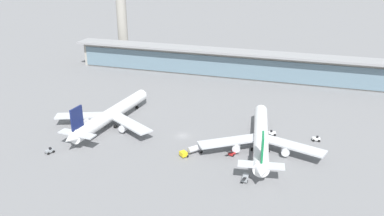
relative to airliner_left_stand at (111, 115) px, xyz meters
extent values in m
plane|color=slate|center=(30.42, -0.29, -4.77)|extent=(1200.00, 1200.00, 0.00)
cylinder|color=white|center=(0.10, 1.16, 0.02)|extent=(9.10, 48.19, 5.05)
cone|color=white|center=(2.30, 27.05, 0.02)|extent=(5.32, 4.95, 4.95)
cone|color=white|center=(-2.08, -24.48, 0.52)|extent=(5.00, 5.93, 4.55)
cube|color=black|center=(2.06, 24.17, 0.90)|extent=(3.95, 2.41, 0.61)
cube|color=#B7BABF|center=(-11.13, -2.30, -0.87)|extent=(22.33, 13.06, 0.61)
cube|color=#B7BABF|center=(10.58, -4.15, -0.87)|extent=(21.56, 15.96, 0.61)
cylinder|color=silver|center=(-8.57, -3.03, -2.61)|extent=(3.09, 3.88, 2.79)
cylinder|color=silver|center=(7.93, -4.43, -2.61)|extent=(3.09, 3.88, 2.79)
cube|color=#141E51|center=(-1.71, -20.11, 6.47)|extent=(1.12, 6.13, 7.84)
cube|color=#B7BABF|center=(-1.79, -20.98, 0.78)|extent=(14.22, 5.00, 0.44)
cylinder|color=black|center=(-2.90, -1.21, -4.16)|extent=(1.15, 1.30, 1.22)
cylinder|color=black|center=(2.66, -1.68, -4.16)|extent=(1.15, 1.30, 1.22)
cylinder|color=black|center=(1.72, 20.26, -4.16)|extent=(1.15, 1.30, 1.22)
cylinder|color=white|center=(60.01, -1.34, 0.02)|extent=(12.04, 48.15, 5.05)
cone|color=white|center=(56.19, 24.36, 0.02)|extent=(5.57, 5.23, 4.95)
cone|color=white|center=(63.79, -26.80, 0.52)|extent=(5.32, 6.17, 4.55)
cube|color=black|center=(56.61, 21.50, 0.90)|extent=(4.06, 2.63, 0.61)
cube|color=#B7BABF|center=(49.88, -7.30, -0.87)|extent=(21.12, 16.92, 0.61)
cube|color=#B7BABF|center=(71.43, -4.09, -0.87)|extent=(22.45, 11.89, 0.61)
cylinder|color=silver|center=(52.54, -7.42, -2.61)|extent=(3.30, 4.03, 2.79)
cylinder|color=silver|center=(68.92, -4.98, -2.61)|extent=(3.30, 4.03, 2.79)
cube|color=#14703D|center=(63.15, -22.46, 6.47)|extent=(1.50, 6.12, 7.84)
cube|color=#B7BABF|center=(63.28, -23.33, 0.78)|extent=(14.36, 5.84, 0.44)
cylinder|color=black|center=(57.63, -4.34, -4.16)|extent=(1.21, 1.36, 1.22)
cylinder|color=black|center=(63.15, -3.52, -4.16)|extent=(1.21, 1.36, 1.22)
cylinder|color=black|center=(57.19, 17.62, -4.16)|extent=(1.21, 1.36, 1.22)
cube|color=yellow|center=(36.05, -15.89, -3.57)|extent=(3.12, 3.07, 1.50)
cylinder|color=silver|center=(39.13, -12.21, -2.87)|extent=(5.20, 5.64, 2.10)
cylinder|color=black|center=(37.50, -15.87, -4.32)|extent=(0.79, 0.87, 0.90)
cylinder|color=black|center=(35.81, -14.45, -4.32)|extent=(0.79, 0.87, 0.90)
cylinder|color=black|center=(41.16, -11.50, -4.32)|extent=(0.79, 0.87, 0.90)
cylinder|color=black|center=(39.47, -10.08, -4.32)|extent=(0.79, 0.87, 0.90)
cube|color=silver|center=(62.69, 10.54, -3.87)|extent=(3.13, 2.29, 0.90)
cube|color=black|center=(62.40, 10.45, -3.07)|extent=(0.88, 0.88, 0.70)
cylinder|color=black|center=(63.40, 11.52, -4.32)|extent=(0.94, 0.54, 0.90)
cylinder|color=black|center=(63.84, 10.16, -4.32)|extent=(0.94, 0.54, 0.90)
cylinder|color=black|center=(61.54, 10.92, -4.32)|extent=(0.94, 0.54, 0.90)
cylinder|color=black|center=(61.97, 9.56, -4.32)|extent=(0.94, 0.54, 0.90)
cube|color=silver|center=(78.90, 10.52, -3.87)|extent=(2.92, 1.75, 0.90)
cube|color=black|center=(79.20, 10.55, -3.07)|extent=(0.76, 0.76, 0.70)
cylinder|color=black|center=(77.99, 9.72, -4.32)|extent=(0.92, 0.36, 0.90)
cylinder|color=black|center=(77.86, 11.14, -4.32)|extent=(0.92, 0.36, 0.90)
cylinder|color=black|center=(79.94, 9.90, -4.32)|extent=(0.92, 0.36, 0.90)
cylinder|color=black|center=(79.81, 11.32, -4.32)|extent=(0.92, 0.36, 0.90)
cube|color=gray|center=(-9.06, -27.44, -3.87)|extent=(2.49, 3.17, 0.90)
cube|color=black|center=(-8.94, -27.17, -3.07)|extent=(0.92, 0.92, 0.70)
cylinder|color=black|center=(-8.79, -28.62, -4.32)|extent=(0.61, 0.94, 0.90)
cylinder|color=black|center=(-10.10, -28.06, -4.32)|extent=(0.61, 0.94, 0.90)
cylinder|color=black|center=(-8.02, -26.82, -4.32)|extent=(0.61, 0.94, 0.90)
cylinder|color=black|center=(-9.33, -26.26, -4.32)|extent=(0.61, 0.94, 0.90)
cube|color=#B21E1E|center=(51.93, -8.68, -4.02)|extent=(3.21, 5.12, 0.60)
cube|color=black|center=(51.17, -10.98, -2.94)|extent=(2.09, 4.04, 1.72)
cylinder|color=black|center=(52.19, -10.53, -4.32)|extent=(0.55, 0.94, 0.90)
cylinder|color=black|center=(50.61, -10.01, -4.32)|extent=(0.55, 0.94, 0.90)
cylinder|color=black|center=(53.24, -7.34, -4.32)|extent=(0.55, 0.94, 0.90)
cylinder|color=black|center=(51.67, -6.82, -4.32)|extent=(0.55, 0.94, 0.90)
cube|color=gray|center=(58.80, -23.89, -4.02)|extent=(1.99, 4.87, 0.60)
cube|color=black|center=(58.90, -26.31, -2.94)|extent=(1.06, 3.99, 1.72)
cylinder|color=black|center=(59.70, -25.53, -4.32)|extent=(0.32, 0.91, 0.90)
cylinder|color=black|center=(58.04, -25.60, -4.32)|extent=(0.32, 0.91, 0.90)
cylinder|color=black|center=(59.56, -22.17, -4.32)|extent=(0.32, 0.91, 0.90)
cylinder|color=black|center=(57.90, -22.24, -4.32)|extent=(0.32, 0.91, 0.90)
cube|color=#9E998E|center=(30.42, 81.09, 2.23)|extent=(180.00, 8.00, 14.00)
cube|color=slate|center=(30.42, 76.79, 1.53)|extent=(176.40, 0.50, 11.20)
cube|color=gray|center=(30.42, 79.09, 9.83)|extent=(183.60, 12.80, 1.20)
cylinder|color=#9E998E|center=(-45.07, 100.93, 23.06)|extent=(6.40, 6.40, 55.68)
camera|label=1|loc=(74.98, -128.54, 60.25)|focal=36.97mm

